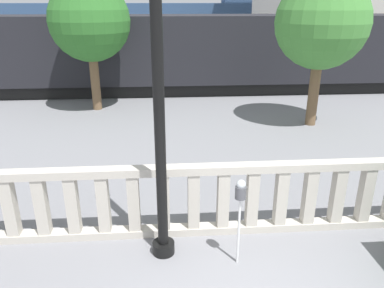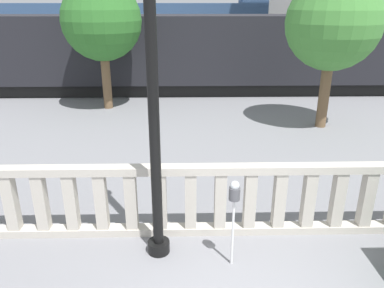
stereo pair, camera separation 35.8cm
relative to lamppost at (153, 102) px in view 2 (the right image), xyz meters
name	(u,v)px [view 2 (the right image)]	position (x,y,z in m)	size (l,w,h in m)	color
balustrade	(220,200)	(1.07, 0.54, -1.93)	(14.64, 0.24, 1.34)	#BCB5A8
lamppost	(153,102)	(0.00, 0.00, 0.00)	(0.37, 0.37, 5.22)	black
parking_meter	(234,198)	(1.19, -0.33, -1.41)	(0.17, 0.17, 1.48)	silver
train_near	(202,53)	(1.26, 11.91, -0.82)	(29.68, 2.77, 3.98)	black
train_far	(142,25)	(-3.21, 29.62, -0.62)	(23.71, 2.74, 4.36)	black
tree_left	(333,23)	(5.03, 6.63, 0.71)	(2.91, 2.91, 4.79)	brown
tree_right	(102,21)	(-2.53, 9.13, 0.67)	(2.92, 2.92, 4.75)	brown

